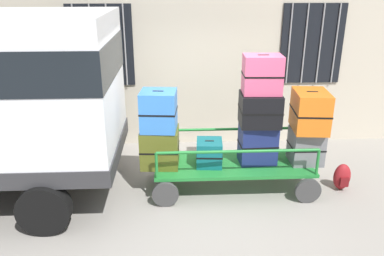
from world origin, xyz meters
TOP-DOWN VIEW (x-y plane):
  - ground_plane at (0.00, 0.00)m, footprint 40.00×40.00m
  - building_wall at (0.00, 2.23)m, footprint 12.00×0.38m
  - luggage_cart at (0.46, 0.18)m, footprint 2.53×1.07m
  - cart_railing at (0.46, 0.18)m, footprint 2.41×0.94m
  - suitcase_left_bottom at (-0.69, 0.18)m, footprint 0.61×0.57m
  - suitcase_left_middle at (-0.69, 0.15)m, footprint 0.57×0.53m
  - suitcase_midleft_bottom at (0.08, 0.14)m, footprint 0.43×0.46m
  - suitcase_center_bottom at (0.84, 0.20)m, footprint 0.59×0.41m
  - suitcase_center_middle at (0.84, 0.19)m, footprint 0.63×0.54m
  - suitcase_center_top at (0.84, 0.20)m, footprint 0.58×0.45m
  - suitcase_midright_bottom at (1.60, 0.17)m, footprint 0.50×0.48m
  - suitcase_midright_middle at (1.60, 0.16)m, footprint 0.56×0.72m
  - backpack at (2.20, 0.04)m, footprint 0.27×0.22m

SIDE VIEW (x-z plane):
  - ground_plane at x=0.00m, z-range 0.00..0.00m
  - backpack at x=2.20m, z-range 0.00..0.44m
  - luggage_cart at x=0.46m, z-range 0.14..0.59m
  - suitcase_midleft_bottom at x=0.08m, z-range 0.44..0.84m
  - suitcase_midright_bottom at x=1.60m, z-range 0.44..0.99m
  - suitcase_left_bottom at x=-0.69m, z-range 0.44..1.04m
  - suitcase_center_bottom at x=0.84m, z-range 0.44..1.07m
  - cart_railing at x=0.46m, z-range 0.58..1.00m
  - suitcase_midright_middle at x=1.60m, z-range 0.99..1.60m
  - suitcase_center_middle at x=0.84m, z-range 1.07..1.57m
  - suitcase_left_middle at x=-0.69m, z-range 1.04..1.64m
  - suitcase_center_top at x=0.84m, z-range 1.57..2.14m
  - building_wall at x=0.00m, z-range 0.00..5.00m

